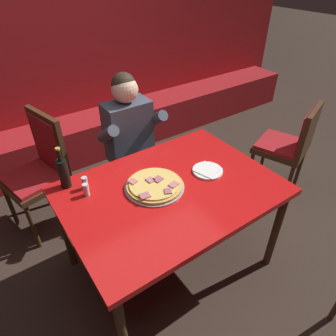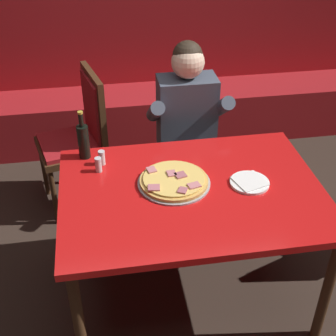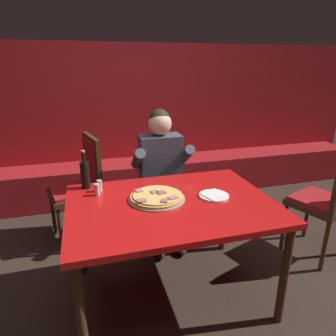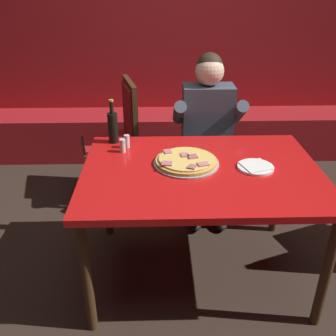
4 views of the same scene
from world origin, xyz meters
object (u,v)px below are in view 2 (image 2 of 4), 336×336
object	(u,v)px
main_dining_table	(191,201)
diner_seated_blue_shirt	(189,130)
plate_white_paper	(250,183)
shaker_oregano	(98,165)
shaker_red_pepper_flakes	(102,158)
pizza	(174,181)
beer_bottle	(83,140)
dining_chair_far_right	(81,132)

from	to	relation	value
main_dining_table	diner_seated_blue_shirt	world-z (taller)	diner_seated_blue_shirt
plate_white_paper	shaker_oregano	size ratio (longest dim) A/B	2.44
plate_white_paper	shaker_oregano	xyz separation A→B (m)	(-0.78, 0.25, 0.03)
shaker_red_pepper_flakes	pizza	bearing A→B (deg)	-34.26
main_dining_table	beer_bottle	distance (m)	0.71
pizza	dining_chair_far_right	xyz separation A→B (m)	(-0.50, 0.95, -0.19)
diner_seated_blue_shirt	main_dining_table	bearing A→B (deg)	-100.24
plate_white_paper	diner_seated_blue_shirt	size ratio (longest dim) A/B	0.16
plate_white_paper	shaker_oregano	bearing A→B (deg)	162.34
main_dining_table	plate_white_paper	distance (m)	0.32
main_dining_table	shaker_oregano	size ratio (longest dim) A/B	16.00
shaker_oregano	shaker_red_pepper_flakes	distance (m)	0.07
main_dining_table	pizza	bearing A→B (deg)	142.31
beer_bottle	plate_white_paper	bearing A→B (deg)	-25.57
pizza	dining_chair_far_right	size ratio (longest dim) A/B	0.38
plate_white_paper	shaker_red_pepper_flakes	bearing A→B (deg)	157.43
dining_chair_far_right	shaker_red_pepper_flakes	bearing A→B (deg)	-79.05
beer_bottle	dining_chair_far_right	world-z (taller)	beer_bottle
plate_white_paper	shaker_red_pepper_flakes	size ratio (longest dim) A/B	2.44
main_dining_table	shaker_red_pepper_flakes	size ratio (longest dim) A/B	16.00
shaker_oregano	diner_seated_blue_shirt	xyz separation A→B (m)	(0.60, 0.47, -0.10)
plate_white_paper	beer_bottle	world-z (taller)	beer_bottle
shaker_oregano	diner_seated_blue_shirt	bearing A→B (deg)	38.03
shaker_red_pepper_flakes	dining_chair_far_right	size ratio (longest dim) A/B	0.08
main_dining_table	dining_chair_far_right	size ratio (longest dim) A/B	1.35
pizza	shaker_red_pepper_flakes	distance (m)	0.44
beer_bottle	shaker_red_pepper_flakes	bearing A→B (deg)	-44.62
beer_bottle	shaker_red_pepper_flakes	world-z (taller)	beer_bottle
shaker_oregano	dining_chair_far_right	bearing A→B (deg)	98.44
main_dining_table	dining_chair_far_right	bearing A→B (deg)	120.06
beer_bottle	pizza	bearing A→B (deg)	-36.64
shaker_red_pepper_flakes	main_dining_table	bearing A→B (deg)	-34.93
shaker_red_pepper_flakes	diner_seated_blue_shirt	bearing A→B (deg)	34.80
plate_white_paper	dining_chair_far_right	distance (m)	1.37
plate_white_paper	beer_bottle	xyz separation A→B (m)	(-0.86, 0.41, 0.10)
pizza	diner_seated_blue_shirt	distance (m)	0.69
plate_white_paper	dining_chair_far_right	size ratio (longest dim) A/B	0.21
shaker_red_pepper_flakes	dining_chair_far_right	world-z (taller)	dining_chair_far_right
diner_seated_blue_shirt	shaker_oregano	bearing A→B (deg)	-141.97
main_dining_table	shaker_oregano	xyz separation A→B (m)	(-0.47, 0.25, 0.11)
main_dining_table	shaker_oregano	distance (m)	0.55
main_dining_table	pizza	xyz separation A→B (m)	(-0.08, 0.07, 0.09)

